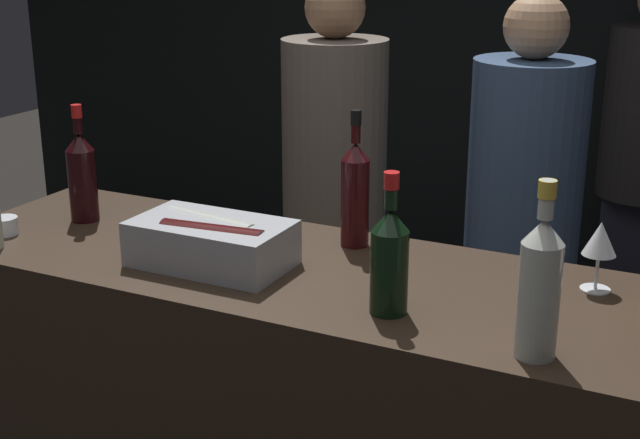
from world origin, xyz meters
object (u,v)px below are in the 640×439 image
(wine_glass, at_px, (600,241))
(red_wine_bottle_tall, at_px, (82,174))
(person_in_hoodie, at_px, (522,216))
(rose_wine_bottle, at_px, (540,284))
(red_wine_bottle_black_foil, at_px, (355,191))
(candle_votive, at_px, (5,226))
(person_grey_polo, at_px, (334,190))
(ice_bin_with_bottles, at_px, (211,241))
(red_wine_bottle_burgundy, at_px, (390,257))

(wine_glass, xyz_separation_m, red_wine_bottle_tall, (-1.42, -0.11, 0.01))
(person_in_hoodie, bearing_deg, rose_wine_bottle, -35.39)
(red_wine_bottle_tall, bearing_deg, red_wine_bottle_black_foil, 10.81)
(candle_votive, distance_m, red_wine_bottle_tall, 0.25)
(wine_glass, height_order, candle_votive, wine_glass)
(candle_votive, xyz_separation_m, red_wine_bottle_tall, (0.11, 0.20, 0.11))
(wine_glass, relative_size, person_grey_polo, 0.10)
(wine_glass, xyz_separation_m, red_wine_bottle_black_foil, (-0.63, 0.04, 0.03))
(ice_bin_with_bottles, distance_m, red_wine_bottle_black_foil, 0.40)
(wine_glass, bearing_deg, candle_votive, -168.47)
(person_grey_polo, bearing_deg, candle_votive, -86.85)
(red_wine_bottle_burgundy, distance_m, person_grey_polo, 1.34)
(rose_wine_bottle, height_order, person_in_hoodie, person_in_hoodie)
(wine_glass, height_order, person_grey_polo, person_grey_polo)
(candle_votive, relative_size, red_wine_bottle_black_foil, 0.20)
(candle_votive, relative_size, rose_wine_bottle, 0.20)
(red_wine_bottle_burgundy, bearing_deg, person_in_hoodie, 89.99)
(red_wine_bottle_burgundy, relative_size, red_wine_bottle_black_foil, 0.87)
(wine_glass, height_order, red_wine_bottle_tall, red_wine_bottle_tall)
(rose_wine_bottle, distance_m, red_wine_bottle_tall, 1.40)
(ice_bin_with_bottles, height_order, person_grey_polo, person_grey_polo)
(red_wine_bottle_tall, xyz_separation_m, person_grey_polo, (0.36, 0.92, -0.24))
(candle_votive, height_order, red_wine_bottle_tall, red_wine_bottle_tall)
(candle_votive, height_order, red_wine_bottle_burgundy, red_wine_bottle_burgundy)
(wine_glass, xyz_separation_m, candle_votive, (-1.53, -0.31, -0.10))
(rose_wine_bottle, xyz_separation_m, person_in_hoodie, (-0.34, 1.28, -0.28))
(person_in_hoodie, bearing_deg, red_wine_bottle_burgundy, -50.16)
(red_wine_bottle_burgundy, distance_m, person_in_hoodie, 1.24)
(wine_glass, distance_m, red_wine_bottle_tall, 1.42)
(wine_glass, xyz_separation_m, red_wine_bottle_burgundy, (-0.38, -0.33, 0.01))
(person_grey_polo, bearing_deg, rose_wine_bottle, -23.88)
(wine_glass, distance_m, person_in_hoodie, 0.99)
(candle_votive, height_order, rose_wine_bottle, rose_wine_bottle)
(ice_bin_with_bottles, height_order, candle_votive, ice_bin_with_bottles)
(red_wine_bottle_black_foil, bearing_deg, wine_glass, -3.21)
(red_wine_bottle_tall, bearing_deg, candle_votive, -119.99)
(wine_glass, bearing_deg, ice_bin_with_bottles, -163.86)
(candle_votive, relative_size, person_grey_polo, 0.04)
(person_grey_polo, bearing_deg, ice_bin_with_bottles, -54.93)
(wine_glass, bearing_deg, rose_wine_bottle, -96.84)
(wine_glass, height_order, person_in_hoodie, person_in_hoodie)
(red_wine_bottle_black_foil, bearing_deg, red_wine_bottle_burgundy, -56.07)
(red_wine_bottle_tall, height_order, person_in_hoodie, person_in_hoodie)
(red_wine_bottle_tall, bearing_deg, red_wine_bottle_burgundy, -11.83)
(rose_wine_bottle, relative_size, red_wine_bottle_tall, 1.07)
(red_wine_bottle_black_foil, xyz_separation_m, rose_wine_bottle, (0.58, -0.43, 0.00))
(wine_glass, bearing_deg, red_wine_bottle_burgundy, -139.33)
(red_wine_bottle_black_foil, relative_size, person_grey_polo, 0.22)
(red_wine_bottle_tall, bearing_deg, person_in_hoodie, 44.01)
(red_wine_bottle_burgundy, xyz_separation_m, person_grey_polo, (-0.67, 1.14, -0.23))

